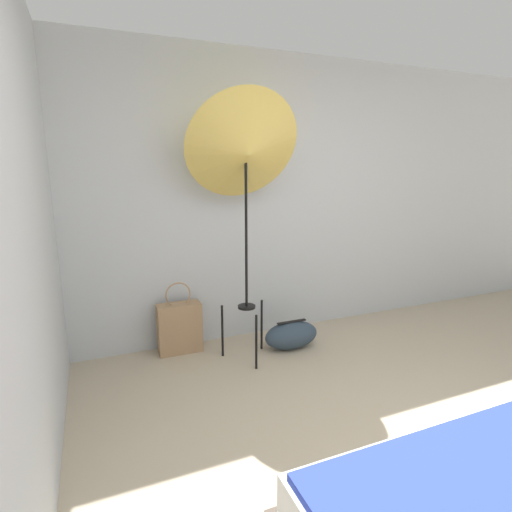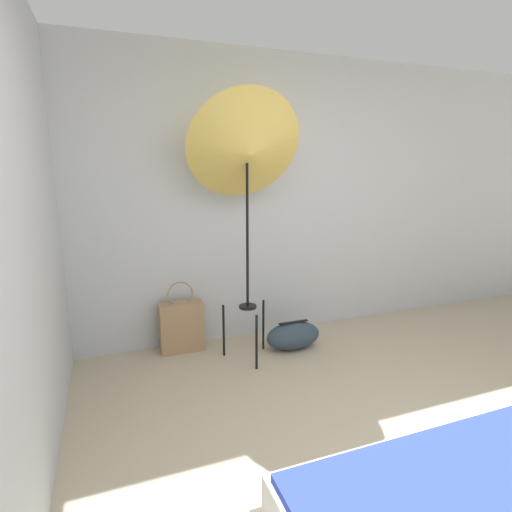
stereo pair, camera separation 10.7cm
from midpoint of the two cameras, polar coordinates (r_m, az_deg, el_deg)
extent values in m
cube|color=#B7BCC1|center=(3.77, 2.36, 7.99)|extent=(8.00, 0.05, 2.60)
cube|color=#B7BCC1|center=(2.14, -29.43, 2.88)|extent=(0.05, 8.00, 2.60)
cube|color=#283DAD|center=(1.99, 31.96, -23.83)|extent=(1.66, 0.46, 0.04)
cylinder|color=black|center=(3.27, 1.03, -12.22)|extent=(0.02, 0.02, 0.46)
cylinder|color=black|center=(3.49, -3.75, -10.59)|extent=(0.02, 0.02, 0.46)
cylinder|color=black|center=(3.60, 1.92, -9.80)|extent=(0.02, 0.02, 0.46)
cylinder|color=black|center=(3.36, -0.27, -7.24)|extent=(0.15, 0.15, 0.02)
cylinder|color=black|center=(3.20, -0.29, 3.49)|extent=(0.02, 0.02, 1.27)
cone|color=#D1B251|center=(3.17, -0.30, 14.89)|extent=(0.93, 0.59, 0.89)
cube|color=#9E7A56|center=(3.63, -9.73, -9.97)|extent=(0.38, 0.16, 0.44)
torus|color=#9E7A56|center=(3.52, -9.92, -5.35)|extent=(0.22, 0.01, 0.22)
ellipsoid|color=#2D3D4C|center=(3.66, 6.18, -11.26)|extent=(0.50, 0.25, 0.25)
cube|color=black|center=(3.61, 6.23, -9.39)|extent=(0.28, 0.04, 0.01)
camera|label=1|loc=(0.05, -88.97, 0.23)|focal=28.00mm
camera|label=2|loc=(0.05, 91.03, -0.23)|focal=28.00mm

